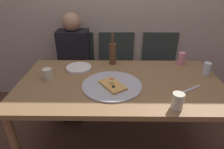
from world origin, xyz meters
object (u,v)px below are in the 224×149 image
Objects in this scene: wine_glass at (207,69)px; chair_right at (160,65)px; plate_stack at (79,68)px; guest_in_sweater at (73,60)px; pizza_slice_last at (113,85)px; table_knife at (191,89)px; tumbler_near at (47,74)px; chair_left at (76,64)px; wine_bottle at (113,53)px; soda_can at (181,59)px; pizza_tray at (112,85)px; tumbler_far at (178,101)px; dining_table at (120,89)px; chair_middle at (116,65)px.

chair_right is at bearing 107.95° from wine_glass.
plate_stack is 0.50m from guest_in_sweater.
table_knife is (0.61, -0.03, -0.02)m from pizza_slice_last.
tumbler_near is 0.67m from guest_in_sweater.
tumbler_near is 0.85m from chair_left.
wine_bottle is 2.48× the size of soda_can.
chair_right is (0.60, 0.91, -0.24)m from pizza_tray.
wine_glass is (0.83, 0.21, 0.05)m from pizza_tray.
tumbler_far is at bearing 130.62° from guest_in_sweater.
chair_left is (-0.90, 1.20, -0.29)m from tumbler_far.
soda_can is at bearing 125.60° from wine_glass.
chair_right is (0.17, 1.20, -0.29)m from tumbler_far.
chair_right is at bearing 33.84° from plate_stack.
tumbler_near reaches higher than pizza_tray.
guest_in_sweater is at bearing 163.51° from soda_can.
table_knife is at bearing 138.21° from chair_left.
wine_bottle is at bearing 89.77° from pizza_tray.
soda_can reaches higher than wine_glass.
table_knife is at bearing 52.78° from tumbler_far.
pizza_slice_last is 0.84× the size of wine_bottle.
dining_table is 1.01m from chair_left.
guest_in_sweater is at bearing 111.82° from table_knife.
chair_left is (-1.08, 0.96, -0.23)m from table_knife.
soda_can reaches higher than tumbler_near.
tumbler_far is (0.36, -0.36, 0.13)m from dining_table.
guest_in_sweater is (0.08, 0.65, -0.15)m from tumbler_near.
soda_can reaches higher than tumbler_far.
tumbler_far is 0.75m from soda_can.
pizza_slice_last is 0.28× the size of chair_left.
wine_bottle is (0.00, 0.43, 0.11)m from pizza_tray.
plate_stack is at bearing 175.48° from wine_glass.
tumbler_far is 0.13× the size of chair_left.
dining_table is 0.46m from plate_stack.
tumbler_far is 0.95m from plate_stack.
plate_stack is 0.26× the size of chair_middle.
tumbler_far reaches higher than plate_stack.
wine_glass is (0.76, 0.14, 0.13)m from dining_table.
plate_stack is (-0.75, 0.58, -0.04)m from tumbler_far.
wine_bottle reaches higher than chair_middle.
chair_left reaches higher than plate_stack.
plate_stack is 1.06× the size of table_knife.
guest_in_sweater is (-0.90, 1.05, -0.16)m from tumbler_far.
tumbler_far reaches higher than table_knife.
soda_can is 0.85m from chair_middle.
wine_glass is (0.83, -0.23, -0.06)m from wine_bottle.
pizza_tray is 4.27× the size of wine_glass.
wine_glass is 0.12× the size of chair_middle.
wine_bottle is 0.78m from table_knife.
dining_table is at bearing -79.26° from wine_bottle.
chair_right reaches higher than table_knife.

